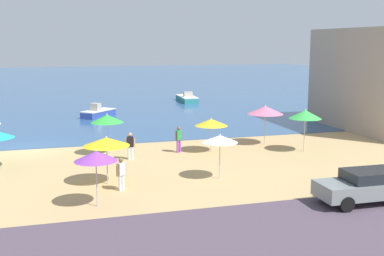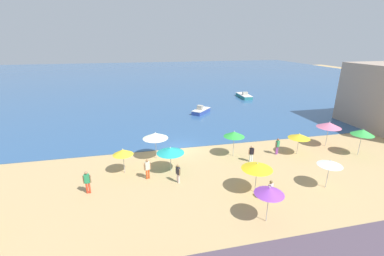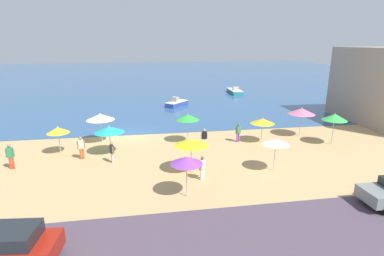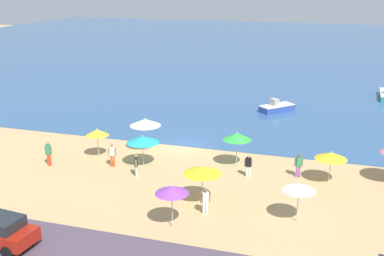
% 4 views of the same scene
% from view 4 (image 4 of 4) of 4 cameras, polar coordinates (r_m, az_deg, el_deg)
% --- Properties ---
extents(ground_plane, '(160.00, 160.00, 0.00)m').
position_cam_4_polar(ground_plane, '(38.16, -0.87, -2.21)').
color(ground_plane, tan).
extents(sea, '(150.00, 110.00, 0.05)m').
position_cam_4_polar(sea, '(90.76, 10.03, 9.13)').
color(sea, '#305788').
rests_on(sea, ground_plane).
extents(beach_umbrella_1, '(2.26, 2.26, 2.40)m').
position_cam_4_polar(beach_umbrella_1, '(28.08, 1.25, -5.04)').
color(beach_umbrella_1, '#B2B2B7').
rests_on(beach_umbrella_1, ground_plane).
extents(beach_umbrella_3, '(2.36, 2.36, 2.64)m').
position_cam_4_polar(beach_umbrella_3, '(36.69, -5.56, 0.67)').
color(beach_umbrella_3, '#B2B2B7').
rests_on(beach_umbrella_3, ground_plane).
extents(beach_umbrella_4, '(1.81, 1.81, 2.46)m').
position_cam_4_polar(beach_umbrella_4, '(25.51, -2.40, -7.33)').
color(beach_umbrella_4, '#B2B2B7').
rests_on(beach_umbrella_4, ground_plane).
extents(beach_umbrella_5, '(2.08, 2.08, 2.18)m').
position_cam_4_polar(beach_umbrella_5, '(32.22, 16.15, -3.17)').
color(beach_umbrella_5, '#B2B2B7').
rests_on(beach_umbrella_5, ground_plane).
extents(beach_umbrella_6, '(2.33, 2.33, 2.27)m').
position_cam_4_polar(beach_umbrella_6, '(33.90, -5.86, -1.36)').
color(beach_umbrella_6, '#B2B2B7').
rests_on(beach_umbrella_6, ground_plane).
extents(beach_umbrella_8, '(1.71, 1.71, 2.22)m').
position_cam_4_polar(beach_umbrella_8, '(36.09, -11.17, -0.52)').
color(beach_umbrella_8, '#B2B2B7').
rests_on(beach_umbrella_8, ground_plane).
extents(beach_umbrella_9, '(1.80, 1.80, 2.33)m').
position_cam_4_polar(beach_umbrella_9, '(26.67, 12.57, -6.87)').
color(beach_umbrella_9, '#B2B2B7').
rests_on(beach_umbrella_9, ground_plane).
extents(beach_umbrella_10, '(2.00, 2.00, 2.58)m').
position_cam_4_polar(beach_umbrella_10, '(33.60, 5.37, -1.00)').
color(beach_umbrella_10, '#B2B2B7').
rests_on(beach_umbrella_10, ground_plane).
extents(bather_0, '(0.55, 0.31, 1.74)m').
position_cam_4_polar(bather_0, '(34.35, -9.43, -3.02)').
color(bather_0, '#DA5020').
rests_on(bather_0, ground_plane).
extents(bather_1, '(0.57, 0.23, 1.80)m').
position_cam_4_polar(bather_1, '(35.53, -16.65, -2.77)').
color(bather_1, '#F03F24').
rests_on(bather_1, ground_plane).
extents(bather_2, '(0.33, 0.54, 1.59)m').
position_cam_4_polar(bather_2, '(32.50, -6.64, -4.28)').
color(bather_2, silver).
rests_on(bather_2, ground_plane).
extents(bather_3, '(0.54, 0.33, 1.66)m').
position_cam_4_polar(bather_3, '(32.96, 12.53, -4.19)').
color(bather_3, purple).
rests_on(bather_3, ground_plane).
extents(bather_4, '(0.49, 0.38, 1.57)m').
position_cam_4_polar(bather_4, '(27.40, 1.58, -8.49)').
color(bather_4, white).
rests_on(bather_4, ground_plane).
extents(bather_5, '(0.57, 0.24, 1.62)m').
position_cam_4_polar(bather_5, '(32.41, 6.70, -4.31)').
color(bather_5, white).
rests_on(bather_5, ground_plane).
extents(skiff_nearshore, '(3.51, 3.66, 1.31)m').
position_cam_4_polar(skiff_nearshore, '(48.61, 10.04, 2.42)').
color(skiff_nearshore, '#314A9B').
rests_on(skiff_nearshore, sea).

